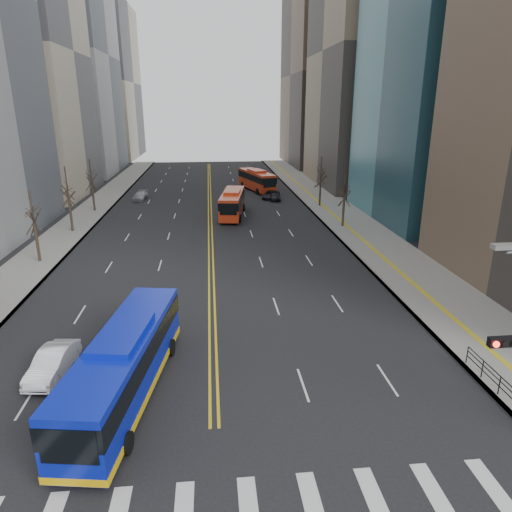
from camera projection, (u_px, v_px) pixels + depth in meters
sidewalk_right at (343, 217)px, 60.22m from camera, size 7.00×130.00×0.15m
sidewalk_left at (78, 223)px, 56.98m from camera, size 5.00×130.00×0.15m
centerline at (210, 204)px, 68.02m from camera, size 0.55×100.00×0.01m
office_towers at (205, 41)px, 73.30m from camera, size 83.00×134.00×58.00m
pedestrian_railing at (500, 382)px, 22.84m from camera, size 0.06×6.06×1.02m
street_trees at (139, 200)px, 46.49m from camera, size 35.20×47.20×7.60m
blue_bus at (125, 362)px, 22.61m from camera, size 4.56×12.78×3.63m
red_bus_near at (232, 202)px, 60.33m from camera, size 4.05×11.15×3.46m
red_bus_far at (257, 179)px, 78.66m from camera, size 5.64×11.58×3.58m
car_white at (53, 363)px, 24.76m from camera, size 2.00×4.52×1.44m
car_dark_mid at (275, 196)px, 70.84m from camera, size 1.75×3.88×1.29m
car_silver at (140, 196)px, 71.25m from camera, size 2.27×4.52×1.26m
car_dark_far at (271, 195)px, 72.15m from camera, size 3.58×4.90×1.24m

